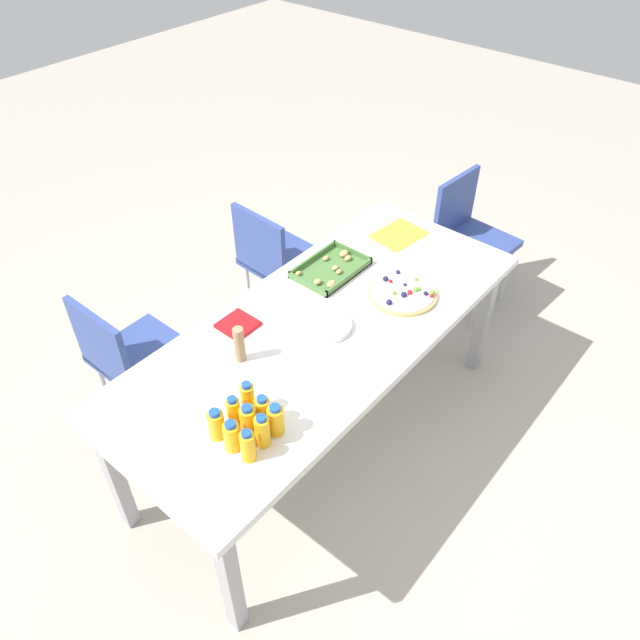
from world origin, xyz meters
TOP-DOWN VIEW (x-y plane):
  - ground_plane at (0.00, 0.00)m, footprint 12.00×12.00m
  - party_table at (0.00, 0.00)m, footprint 2.03×0.85m
  - chair_far_right at (0.49, 0.75)m, footprint 0.42×0.42m
  - chair_far_left at (-0.53, 0.75)m, footprint 0.40×0.40m
  - chair_end at (1.42, 0.05)m, footprint 0.43×0.43m
  - juice_bottle_0 at (-0.70, -0.25)m, footprint 0.05×0.05m
  - juice_bottle_1 at (-0.62, -0.24)m, footprint 0.06×0.06m
  - juice_bottle_2 at (-0.55, -0.24)m, footprint 0.06×0.06m
  - juice_bottle_3 at (-0.70, -0.18)m, footprint 0.06×0.06m
  - juice_bottle_4 at (-0.62, -0.17)m, footprint 0.06×0.06m
  - juice_bottle_5 at (-0.55, -0.18)m, footprint 0.06×0.06m
  - juice_bottle_6 at (-0.70, -0.09)m, footprint 0.06×0.06m
  - juice_bottle_7 at (-0.62, -0.10)m, footprint 0.05×0.05m
  - juice_bottle_8 at (-0.55, -0.10)m, footprint 0.05×0.05m
  - fruit_pizza at (0.40, -0.15)m, footprint 0.32×0.32m
  - snack_tray at (0.33, 0.22)m, footprint 0.35×0.24m
  - plate_stack at (-0.00, -0.02)m, footprint 0.22×0.22m
  - napkin_stack at (-0.24, 0.28)m, footprint 0.15×0.15m
  - cardboard_tube at (-0.37, 0.12)m, footprint 0.04×0.04m
  - paper_folder at (0.80, 0.15)m, footprint 0.28×0.23m

SIDE VIEW (x-z plane):
  - ground_plane at x=0.00m, z-range 0.00..0.00m
  - chair_far_right at x=0.49m, z-range 0.09..0.92m
  - chair_far_left at x=-0.53m, z-range 0.09..0.92m
  - chair_end at x=1.42m, z-range 0.09..0.92m
  - party_table at x=0.00m, z-range 0.31..1.06m
  - paper_folder at x=0.80m, z-range 0.75..0.76m
  - napkin_stack at x=-0.24m, z-range 0.75..0.77m
  - snack_tray at x=0.33m, z-range 0.74..0.78m
  - plate_stack at x=0.00m, z-range 0.75..0.78m
  - fruit_pizza at x=0.40m, z-range 0.74..0.79m
  - juice_bottle_6 at x=-0.70m, z-range 0.75..0.88m
  - juice_bottle_7 at x=-0.62m, z-range 0.75..0.88m
  - juice_bottle_3 at x=-0.70m, z-range 0.75..0.88m
  - juice_bottle_2 at x=-0.55m, z-range 0.75..0.88m
  - juice_bottle_5 at x=-0.55m, z-range 0.75..0.88m
  - juice_bottle_0 at x=-0.70m, z-range 0.75..0.89m
  - juice_bottle_4 at x=-0.62m, z-range 0.75..0.89m
  - juice_bottle_1 at x=-0.62m, z-range 0.75..0.89m
  - juice_bottle_8 at x=-0.55m, z-range 0.75..0.90m
  - cardboard_tube at x=-0.37m, z-range 0.75..0.92m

